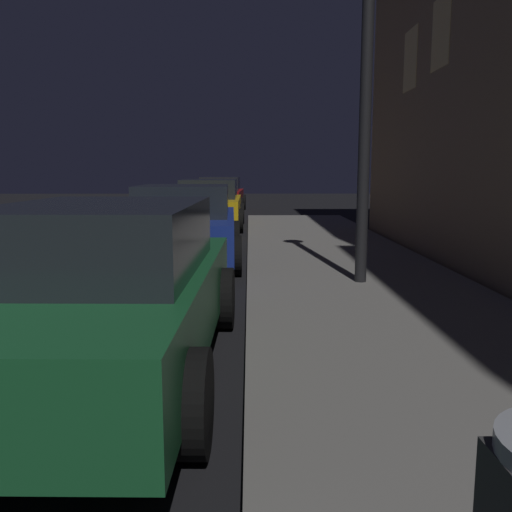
# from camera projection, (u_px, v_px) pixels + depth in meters

# --- Properties ---
(car_green) EXTENTS (2.04, 4.39, 1.43)m
(car_green) POSITION_uv_depth(u_px,v_px,m) (106.00, 290.00, 4.53)
(car_green) COLOR #19592D
(car_green) RESTS_ON ground
(car_blue) EXTENTS (2.14, 4.33, 1.43)m
(car_blue) POSITION_uv_depth(u_px,v_px,m) (185.00, 225.00, 10.07)
(car_blue) COLOR navy
(car_blue) RESTS_ON ground
(car_yellow_cab) EXTENTS (2.05, 4.52, 1.43)m
(car_yellow_cab) POSITION_uv_depth(u_px,v_px,m) (209.00, 204.00, 16.35)
(car_yellow_cab) COLOR gold
(car_yellow_cab) RESTS_ON ground
(car_red) EXTENTS (2.07, 4.37, 1.43)m
(car_red) POSITION_uv_depth(u_px,v_px,m) (221.00, 195.00, 22.69)
(car_red) COLOR maroon
(car_red) RESTS_ON ground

